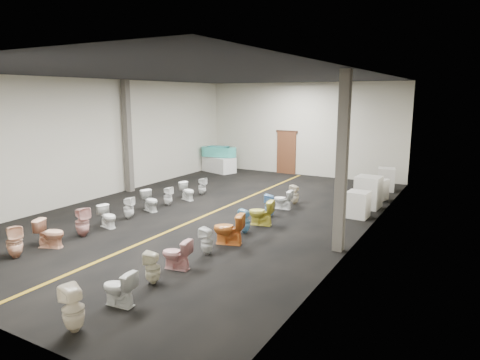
% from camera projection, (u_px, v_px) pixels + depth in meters
% --- Properties ---
extents(floor, '(16.00, 16.00, 0.00)m').
position_uv_depth(floor, '(214.00, 212.00, 14.49)').
color(floor, black).
rests_on(floor, ground).
extents(ceiling, '(16.00, 16.00, 0.00)m').
position_uv_depth(ceiling, '(212.00, 76.00, 13.62)').
color(ceiling, black).
rests_on(ceiling, ground).
extents(wall_back, '(10.00, 0.00, 10.00)m').
position_uv_depth(wall_back, '(302.00, 129.00, 20.88)').
color(wall_back, '#BBB5A0').
rests_on(wall_back, ground).
extents(wall_left, '(0.00, 16.00, 16.00)m').
position_uv_depth(wall_left, '(104.00, 138.00, 16.47)').
color(wall_left, '#BBB5A0').
rests_on(wall_left, ground).
extents(wall_right, '(0.00, 16.00, 16.00)m').
position_uv_depth(wall_right, '(367.00, 156.00, 11.63)').
color(wall_right, '#BBB5A0').
rests_on(wall_right, ground).
extents(aisle_stripe, '(0.12, 15.60, 0.01)m').
position_uv_depth(aisle_stripe, '(214.00, 212.00, 14.49)').
color(aisle_stripe, '#8B6814').
rests_on(aisle_stripe, floor).
extents(back_door, '(1.00, 0.10, 2.10)m').
position_uv_depth(back_door, '(286.00, 153.00, 21.45)').
color(back_door, '#562D19').
rests_on(back_door, floor).
extents(door_frame, '(1.15, 0.08, 0.10)m').
position_uv_depth(door_frame, '(287.00, 131.00, 21.25)').
color(door_frame, '#331C11').
rests_on(door_frame, back_door).
extents(column_left, '(0.25, 0.25, 4.50)m').
position_uv_depth(column_left, '(128.00, 137.00, 17.20)').
color(column_left, '#59544C').
rests_on(column_left, floor).
extents(column_right, '(0.25, 0.25, 4.50)m').
position_uv_depth(column_right, '(342.00, 163.00, 10.48)').
color(column_right, '#59544C').
rests_on(column_right, floor).
extents(display_table, '(1.94, 1.38, 0.78)m').
position_uv_depth(display_table, '(219.00, 164.00, 22.01)').
color(display_table, silver).
rests_on(display_table, floor).
extents(bathtub, '(1.84, 0.89, 0.55)m').
position_uv_depth(bathtub, '(219.00, 151.00, 21.87)').
color(bathtub, '#3DB0A0').
rests_on(bathtub, display_table).
extents(appliance_crate_a, '(0.69, 0.69, 0.85)m').
position_uv_depth(appliance_crate_a, '(358.00, 204.00, 13.79)').
color(appliance_crate_a, silver).
rests_on(appliance_crate_a, floor).
extents(appliance_crate_b, '(0.86, 0.86, 1.12)m').
position_uv_depth(appliance_crate_b, '(368.00, 192.00, 14.94)').
color(appliance_crate_b, silver).
rests_on(appliance_crate_b, floor).
extents(appliance_crate_c, '(0.83, 0.83, 0.78)m').
position_uv_depth(appliance_crate_c, '(377.00, 189.00, 16.15)').
color(appliance_crate_c, silver).
rests_on(appliance_crate_c, floor).
extents(appliance_crate_d, '(0.77, 0.77, 0.95)m').
position_uv_depth(appliance_crate_d, '(386.00, 179.00, 17.63)').
color(appliance_crate_d, silver).
rests_on(appliance_crate_d, floor).
extents(toilet_left_1, '(0.48, 0.48, 0.83)m').
position_uv_depth(toilet_left_1, '(14.00, 241.00, 10.34)').
color(toilet_left_1, '#F7BD99').
rests_on(toilet_left_1, floor).
extents(toilet_left_2, '(0.84, 0.65, 0.75)m').
position_uv_depth(toilet_left_2, '(50.00, 233.00, 11.06)').
color(toilet_left_2, '#EEAB87').
rests_on(toilet_left_2, floor).
extents(toilet_left_3, '(0.45, 0.44, 0.85)m').
position_uv_depth(toilet_left_3, '(82.00, 222.00, 11.90)').
color(toilet_left_3, '#D99D96').
rests_on(toilet_left_3, floor).
extents(toilet_left_4, '(0.71, 0.49, 0.66)m').
position_uv_depth(toilet_left_4, '(108.00, 216.00, 12.75)').
color(toilet_left_4, white).
rests_on(toilet_left_4, floor).
extents(toilet_left_5, '(0.40, 0.39, 0.71)m').
position_uv_depth(toilet_left_5, '(129.00, 208.00, 13.64)').
color(toilet_left_5, white).
rests_on(toilet_left_5, floor).
extents(toilet_left_6, '(0.78, 0.58, 0.71)m').
position_uv_depth(toilet_left_6, '(150.00, 201.00, 14.56)').
color(toilet_left_6, silver).
rests_on(toilet_left_6, floor).
extents(toilet_left_7, '(0.34, 0.33, 0.69)m').
position_uv_depth(toilet_left_7, '(168.00, 196.00, 15.27)').
color(toilet_left_7, white).
rests_on(toilet_left_7, floor).
extents(toilet_left_8, '(0.74, 0.55, 0.67)m').
position_uv_depth(toilet_left_8, '(187.00, 191.00, 16.11)').
color(toilet_left_8, white).
rests_on(toilet_left_8, floor).
extents(toilet_left_9, '(0.32, 0.32, 0.69)m').
position_uv_depth(toilet_left_9, '(202.00, 186.00, 16.92)').
color(toilet_left_9, silver).
rests_on(toilet_left_9, floor).
extents(toilet_right_0, '(0.45, 0.44, 0.81)m').
position_uv_depth(toilet_right_0, '(73.00, 309.00, 7.08)').
color(toilet_right_0, '#F2E4C9').
rests_on(toilet_right_0, floor).
extents(toilet_right_1, '(0.71, 0.45, 0.69)m').
position_uv_depth(toilet_right_1, '(119.00, 288.00, 7.99)').
color(toilet_right_1, silver).
rests_on(toilet_right_1, floor).
extents(toilet_right_2, '(0.41, 0.40, 0.70)m').
position_uv_depth(toilet_right_2, '(153.00, 268.00, 8.92)').
color(toilet_right_2, beige).
rests_on(toilet_right_2, floor).
extents(toilet_right_3, '(0.75, 0.50, 0.71)m').
position_uv_depth(toilet_right_3, '(176.00, 254.00, 9.67)').
color(toilet_right_3, '#DD9D9C').
rests_on(toilet_right_3, floor).
extents(toilet_right_4, '(0.32, 0.32, 0.68)m').
position_uv_depth(toilet_right_4, '(207.00, 241.00, 10.57)').
color(toilet_right_4, silver).
rests_on(toilet_right_4, floor).
extents(toilet_right_5, '(0.92, 0.67, 0.84)m').
position_uv_depth(toilet_right_5, '(229.00, 229.00, 11.29)').
color(toilet_right_5, orange).
rests_on(toilet_right_5, floor).
extents(toilet_right_6, '(0.33, 0.32, 0.70)m').
position_uv_depth(toilet_right_6, '(245.00, 221.00, 12.23)').
color(toilet_right_6, '#6DA7CA').
rests_on(toilet_right_6, floor).
extents(toilet_right_7, '(0.83, 0.57, 0.78)m').
position_uv_depth(toilet_right_7, '(261.00, 213.00, 12.96)').
color(toilet_right_7, gold).
rests_on(toilet_right_7, floor).
extents(toilet_right_8, '(0.40, 0.40, 0.74)m').
position_uv_depth(toilet_right_8, '(270.00, 205.00, 13.92)').
color(toilet_right_8, '#73A5D8').
rests_on(toilet_right_8, floor).
extents(toilet_right_9, '(0.69, 0.42, 0.67)m').
position_uv_depth(toilet_right_9, '(283.00, 199.00, 14.82)').
color(toilet_right_9, white).
rests_on(toilet_right_9, floor).
extents(toilet_right_10, '(0.37, 0.36, 0.69)m').
position_uv_depth(toilet_right_10, '(295.00, 194.00, 15.52)').
color(toilet_right_10, beige).
rests_on(toilet_right_10, floor).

